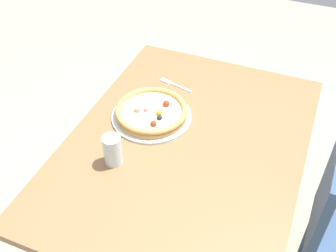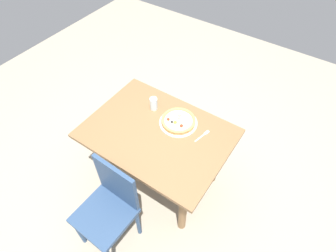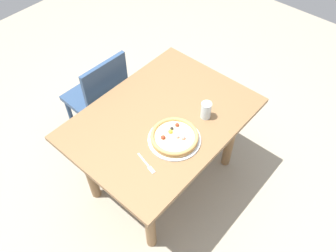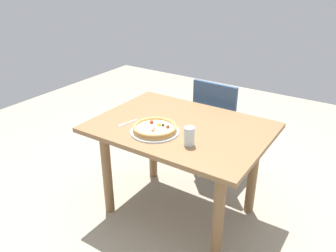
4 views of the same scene
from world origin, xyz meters
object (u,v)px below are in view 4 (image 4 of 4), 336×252
chair_near (219,124)px  drinking_glass (189,136)px  dining_table (180,141)px  fork (126,123)px  pizza (155,128)px  plate (155,131)px

chair_near → drinking_glass: size_ratio=7.47×
dining_table → drinking_glass: size_ratio=10.08×
fork → chair_near: bearing=171.8°
dining_table → pizza: (0.09, 0.18, 0.15)m
fork → pizza: bearing=103.6°
pizza → drinking_glass: (-0.27, 0.03, 0.03)m
pizza → fork: size_ratio=1.77×
chair_near → drinking_glass: bearing=-75.8°
chair_near → plate: size_ratio=2.73×
fork → drinking_glass: bearing=100.5°
dining_table → chair_near: bearing=-89.8°
pizza → drinking_glass: drinking_glass is taller
chair_near → dining_table: bearing=-88.0°
plate → drinking_glass: 0.28m
chair_near → pizza: (0.09, 0.83, 0.27)m
dining_table → fork: 0.40m
plate → pizza: 0.03m
dining_table → drinking_glass: bearing=131.9°
chair_near → fork: (0.33, 0.83, 0.24)m
pizza → plate: bearing=62.9°
plate → fork: bearing=0.1°
dining_table → fork: size_ratio=7.22×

